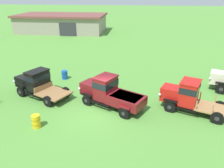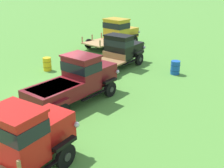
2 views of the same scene
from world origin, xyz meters
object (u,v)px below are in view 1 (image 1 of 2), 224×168
Objects in this scene: vintage_truck_midrow_center at (109,92)px; oil_drum_near_fence at (65,75)px; vintage_truck_far_side at (187,95)px; oil_drum_beside_row at (36,121)px; farm_shed at (62,23)px; vintage_truck_second_in_line at (37,83)px.

oil_drum_near_fence is (-4.96, 4.73, -0.67)m from vintage_truck_midrow_center.
oil_drum_beside_row is at bearing -160.64° from vintage_truck_far_side.
oil_drum_near_fence is (-0.83, 8.05, -0.00)m from oil_drum_beside_row.
farm_shed is 26.71m from oil_drum_near_fence.
vintage_truck_second_in_line is 6.12m from vintage_truck_midrow_center.
vintage_truck_far_side reaches higher than oil_drum_near_fence.
oil_drum_near_fence is (1.05, 3.62, -0.65)m from vintage_truck_second_in_line.
vintage_truck_second_in_line is 1.01× the size of vintage_truck_midrow_center.
vintage_truck_far_side is (19.08, -29.91, -0.59)m from farm_shed.
farm_shed is 34.63m from oil_drum_beside_row.
vintage_truck_second_in_line is at bearing -106.26° from oil_drum_near_fence.
oil_drum_beside_row is at bearing -74.00° from farm_shed.
oil_drum_beside_row is at bearing -66.92° from vintage_truck_second_in_line.
oil_drum_beside_row is at bearing -84.09° from oil_drum_near_fence.
farm_shed is 3.33× the size of vintage_truck_midrow_center.
vintage_truck_second_in_line is 3.82m from oil_drum_near_fence.
farm_shed reaches higher than vintage_truck_second_in_line.
vintage_truck_second_in_line reaches higher than oil_drum_beside_row.
vintage_truck_far_side reaches higher than vintage_truck_second_in_line.
vintage_truck_second_in_line is 4.86m from oil_drum_beside_row.
vintage_truck_midrow_center is at bearing -43.64° from oil_drum_near_fence.
vintage_truck_midrow_center reaches higher than vintage_truck_far_side.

